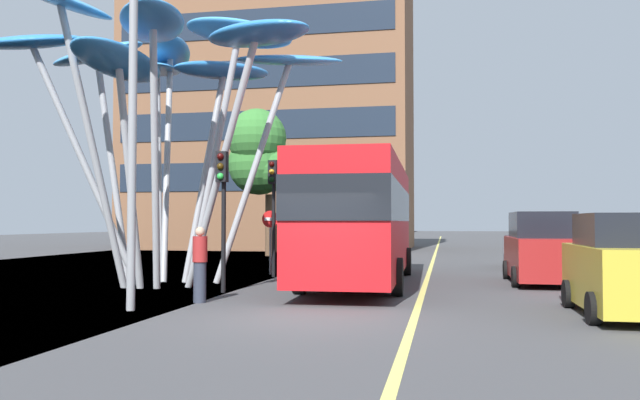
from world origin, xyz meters
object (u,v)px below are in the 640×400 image
(traffic_light_kerb_far, at_px, (273,193))
(car_parked_near, at_px, (628,268))
(leaf_sculpture, at_px, (169,64))
(car_parked_mid, at_px, (542,250))
(street_lamp, at_px, (150,87))
(pedestrian, at_px, (200,264))
(car_parked_far, at_px, (533,244))
(no_entry_sign, at_px, (270,232))
(traffic_light_island_mid, at_px, (316,207))
(red_bus, at_px, (361,215))
(traffic_light_kerb_near, at_px, (223,191))

(traffic_light_kerb_far, height_order, car_parked_near, traffic_light_kerb_far)
(leaf_sculpture, bearing_deg, car_parked_mid, 12.70)
(street_lamp, height_order, pedestrian, street_lamp)
(car_parked_mid, xyz_separation_m, car_parked_far, (0.56, 6.32, -0.02))
(no_entry_sign, bearing_deg, car_parked_far, 26.17)
(car_parked_far, bearing_deg, traffic_light_island_mid, -179.88)
(leaf_sculpture, height_order, no_entry_sign, leaf_sculpture)
(red_bus, distance_m, car_parked_mid, 5.58)
(traffic_light_kerb_far, xyz_separation_m, no_entry_sign, (-0.39, 1.06, -1.33))
(traffic_light_kerb_far, bearing_deg, leaf_sculpture, -128.18)
(traffic_light_kerb_far, height_order, street_lamp, street_lamp)
(leaf_sculpture, distance_m, no_entry_sign, 6.84)
(traffic_light_island_mid, relative_size, street_lamp, 0.47)
(pedestrian, bearing_deg, car_parked_near, -2.98)
(traffic_light_kerb_near, relative_size, traffic_light_island_mid, 1.07)
(traffic_light_kerb_far, bearing_deg, street_lamp, -92.63)
(car_parked_mid, bearing_deg, leaf_sculpture, -167.30)
(car_parked_mid, distance_m, pedestrian, 10.51)
(car_parked_near, bearing_deg, car_parked_far, 90.41)
(traffic_light_kerb_near, distance_m, pedestrian, 2.70)
(traffic_light_kerb_near, distance_m, car_parked_near, 9.73)
(traffic_light_kerb_far, distance_m, car_parked_mid, 8.78)
(car_parked_near, bearing_deg, pedestrian, 177.02)
(car_parked_near, distance_m, car_parked_far, 13.08)
(leaf_sculpture, bearing_deg, traffic_light_kerb_far, 51.82)
(car_parked_mid, distance_m, car_parked_far, 6.34)
(red_bus, bearing_deg, traffic_light_kerb_far, 151.95)
(leaf_sculpture, bearing_deg, car_parked_near, -20.26)
(traffic_light_island_mid, xyz_separation_m, car_parked_near, (8.92, -13.06, -1.55))
(leaf_sculpture, xyz_separation_m, street_lamp, (2.01, -5.34, -1.89))
(leaf_sculpture, distance_m, traffic_light_island_mid, 10.05)
(traffic_light_island_mid, relative_size, car_parked_mid, 0.78)
(traffic_light_kerb_near, relative_size, traffic_light_kerb_far, 0.94)
(traffic_light_kerb_far, relative_size, street_lamp, 0.54)
(traffic_light_kerb_far, xyz_separation_m, traffic_light_island_mid, (0.30, 5.72, -0.33))
(pedestrian, bearing_deg, traffic_light_island_mid, 89.29)
(pedestrian, relative_size, no_entry_sign, 0.77)
(red_bus, height_order, pedestrian, red_bus)
(car_parked_mid, xyz_separation_m, street_lamp, (-8.95, -7.81, 3.70))
(leaf_sculpture, relative_size, pedestrian, 6.12)
(traffic_light_island_mid, bearing_deg, traffic_light_kerb_near, -91.82)
(pedestrian, height_order, no_entry_sign, no_entry_sign)
(car_parked_near, relative_size, street_lamp, 0.52)
(traffic_light_kerb_far, distance_m, pedestrian, 7.15)
(no_entry_sign, bearing_deg, traffic_light_island_mid, 81.59)
(traffic_light_kerb_near, height_order, no_entry_sign, traffic_light_kerb_near)
(traffic_light_kerb_near, xyz_separation_m, pedestrian, (0.18, -2.00, -1.80))
(red_bus, bearing_deg, street_lamp, -118.25)
(traffic_light_kerb_far, height_order, traffic_light_island_mid, traffic_light_kerb_far)
(traffic_light_kerb_far, xyz_separation_m, car_parked_near, (9.22, -7.34, -1.88))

